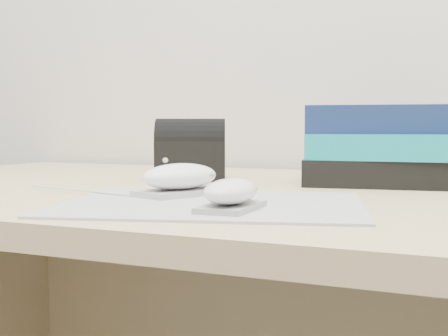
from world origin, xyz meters
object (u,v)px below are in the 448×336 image
at_px(mouse_rear, 180,179).
at_px(book_stack, 389,146).
at_px(desk, 306,334).
at_px(mouse_front, 231,194).
at_px(pouch, 191,151).

distance_m(mouse_rear, book_stack, 0.38).
distance_m(desk, mouse_front, 0.40).
bearing_deg(book_stack, pouch, -168.06).
bearing_deg(desk, mouse_front, -89.23).
relative_size(mouse_rear, book_stack, 0.46).
relative_size(mouse_rear, mouse_front, 1.34).
distance_m(desk, mouse_rear, 0.35).
relative_size(desk, book_stack, 5.62).
bearing_deg(pouch, desk, -6.58).
distance_m(mouse_front, book_stack, 0.42).
bearing_deg(pouch, mouse_front, -56.92).
height_order(book_stack, pouch, book_stack).
height_order(mouse_rear, book_stack, book_stack).
relative_size(book_stack, pouch, 2.02).
bearing_deg(desk, pouch, 173.42).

